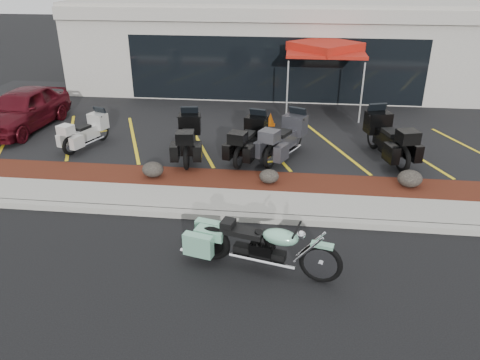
# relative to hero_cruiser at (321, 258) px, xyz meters

# --- Properties ---
(ground) EXTENTS (90.00, 90.00, 0.00)m
(ground) POSITION_rel_hero_cruiser_xyz_m (-1.48, 1.26, -0.54)
(ground) COLOR black
(ground) RESTS_ON ground
(curb) EXTENTS (24.00, 0.25, 0.15)m
(curb) POSITION_rel_hero_cruiser_xyz_m (-1.48, 2.16, -0.47)
(curb) COLOR gray
(curb) RESTS_ON ground
(sidewalk) EXTENTS (24.00, 1.20, 0.15)m
(sidewalk) POSITION_rel_hero_cruiser_xyz_m (-1.48, 2.86, -0.47)
(sidewalk) COLOR gray
(sidewalk) RESTS_ON ground
(mulch_bed) EXTENTS (24.00, 1.20, 0.16)m
(mulch_bed) POSITION_rel_hero_cruiser_xyz_m (-1.48, 4.06, -0.46)
(mulch_bed) COLOR #3D160D
(mulch_bed) RESTS_ON ground
(upper_lot) EXTENTS (26.00, 9.60, 0.15)m
(upper_lot) POSITION_rel_hero_cruiser_xyz_m (-1.48, 9.46, -0.47)
(upper_lot) COLOR black
(upper_lot) RESTS_ON ground
(dealership_building) EXTENTS (18.00, 8.16, 4.00)m
(dealership_building) POSITION_rel_hero_cruiser_xyz_m (-1.48, 15.72, 1.46)
(dealership_building) COLOR #9D988E
(dealership_building) RESTS_ON ground
(boulder_left) EXTENTS (0.59, 0.49, 0.42)m
(boulder_left) POSITION_rel_hero_cruiser_xyz_m (-4.36, 3.95, -0.18)
(boulder_left) COLOR black
(boulder_left) RESTS_ON mulch_bed
(boulder_mid) EXTENTS (0.52, 0.43, 0.37)m
(boulder_mid) POSITION_rel_hero_cruiser_xyz_m (-1.19, 3.93, -0.20)
(boulder_mid) COLOR black
(boulder_mid) RESTS_ON mulch_bed
(boulder_right) EXTENTS (0.64, 0.53, 0.45)m
(boulder_right) POSITION_rel_hero_cruiser_xyz_m (2.46, 4.12, -0.16)
(boulder_right) COLOR black
(boulder_right) RESTS_ON mulch_bed
(hero_cruiser) EXTENTS (3.19, 1.51, 1.09)m
(hero_cruiser) POSITION_rel_hero_cruiser_xyz_m (0.00, 0.00, 0.00)
(hero_cruiser) COLOR #7ABE9C
(hero_cruiser) RESTS_ON ground
(touring_white) EXTENTS (1.36, 2.08, 1.13)m
(touring_white) POSITION_rel_hero_cruiser_xyz_m (-6.82, 6.57, 0.17)
(touring_white) COLOR beige
(touring_white) RESTS_ON upper_lot
(touring_black_front) EXTENTS (1.20, 2.42, 1.35)m
(touring_black_front) POSITION_rel_hero_cruiser_xyz_m (-3.79, 6.24, 0.28)
(touring_black_front) COLOR black
(touring_black_front) RESTS_ON upper_lot
(touring_black_mid) EXTENTS (1.39, 2.40, 1.31)m
(touring_black_mid) POSITION_rel_hero_cruiser_xyz_m (-1.70, 6.36, 0.26)
(touring_black_mid) COLOR black
(touring_black_mid) RESTS_ON upper_lot
(touring_grey) EXTENTS (1.80, 2.51, 1.37)m
(touring_grey) POSITION_rel_hero_cruiser_xyz_m (-0.51, 6.47, 0.29)
(touring_grey) COLOR #2F2F34
(touring_grey) RESTS_ON upper_lot
(touring_black_rear) EXTENTS (1.67, 2.69, 1.47)m
(touring_black_rear) POSITION_rel_hero_cruiser_xyz_m (1.90, 6.84, 0.34)
(touring_black_rear) COLOR black
(touring_black_rear) RESTS_ON upper_lot
(parked_car) EXTENTS (1.93, 4.26, 1.42)m
(parked_car) POSITION_rel_hero_cruiser_xyz_m (-9.96, 7.39, 0.32)
(parked_car) COLOR #480A12
(parked_car) RESTS_ON upper_lot
(traffic_cone) EXTENTS (0.34, 0.34, 0.45)m
(traffic_cone) POSITION_rel_hero_cruiser_xyz_m (-1.43, 8.78, -0.17)
(traffic_cone) COLOR #D75907
(traffic_cone) RESTS_ON upper_lot
(popup_canopy) EXTENTS (2.94, 2.94, 2.64)m
(popup_canopy) POSITION_rel_hero_cruiser_xyz_m (0.44, 10.77, 2.00)
(popup_canopy) COLOR silver
(popup_canopy) RESTS_ON upper_lot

